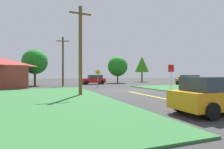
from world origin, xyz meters
TOP-DOWN VIEW (x-y plane):
  - ground_plane at (0.00, 0.00)m, footprint 120.00×120.00m
  - grass_verge_left at (-9.63, -4.00)m, footprint 12.00×20.00m
  - lane_stripe_center at (0.00, -8.00)m, footprint 0.20×14.00m
  - stop_sign at (4.90, -1.19)m, footprint 0.78×0.11m
  - car_on_crossroad at (13.39, 5.21)m, footprint 2.32×4.34m
  - car_approaching_junction at (0.30, 13.71)m, footprint 4.25×2.10m
  - car_behind_on_main_road at (-0.75, -11.55)m, footprint 4.46×1.98m
  - utility_pole_near at (-5.18, -2.57)m, footprint 1.80×0.29m
  - utility_pole_mid at (-5.27, 10.00)m, footprint 1.79×0.42m
  - direction_sign at (-1.16, 6.11)m, footprint 0.90×0.17m
  - oak_tree_left at (13.48, 19.92)m, footprint 3.30×3.30m
  - pine_tree_center at (6.13, 16.84)m, footprint 3.98×3.98m
  - oak_tree_right at (-9.12, 13.22)m, footprint 3.81×3.81m

SIDE VIEW (x-z plane):
  - ground_plane at x=0.00m, z-range 0.00..0.00m
  - lane_stripe_center at x=0.00m, z-range 0.00..0.01m
  - grass_verge_left at x=-9.63m, z-range 0.00..0.08m
  - car_approaching_junction at x=0.30m, z-range -0.01..1.61m
  - car_behind_on_main_road at x=-0.75m, z-range 0.00..1.62m
  - car_on_crossroad at x=13.39m, z-range 0.00..1.62m
  - direction_sign at x=-1.16m, z-range 0.30..2.77m
  - stop_sign at x=4.90m, z-range 0.58..3.34m
  - pine_tree_center at x=6.13m, z-range 0.66..5.98m
  - oak_tree_right at x=-9.12m, z-range 0.87..6.44m
  - utility_pole_mid at x=-5.27m, z-range 0.14..7.25m
  - utility_pole_near at x=-5.18m, z-range 0.13..7.40m
  - oak_tree_left at x=13.48m, z-range 1.11..6.99m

